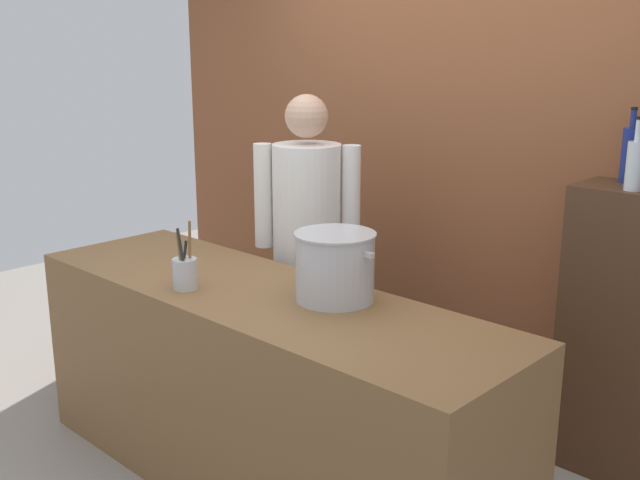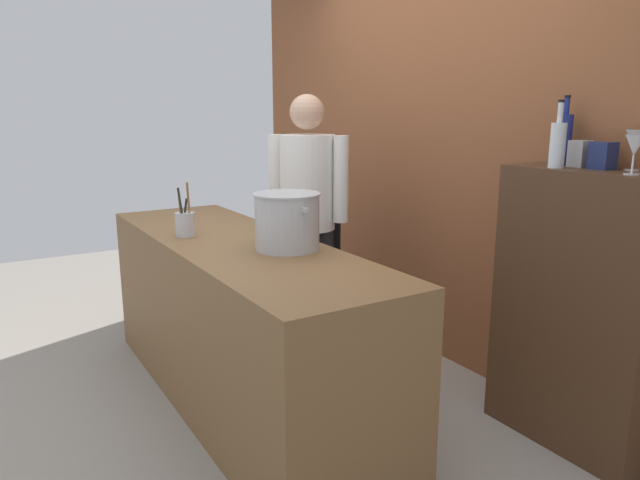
# 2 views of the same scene
# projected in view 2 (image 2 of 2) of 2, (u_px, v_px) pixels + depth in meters

# --- Properties ---
(ground_plane) EXTENTS (8.00, 8.00, 0.00)m
(ground_plane) POSITION_uv_depth(u_px,v_px,m) (242.00, 399.00, 3.21)
(ground_plane) COLOR gray
(brick_back_panel) EXTENTS (4.40, 0.10, 3.00)m
(brick_back_panel) POSITION_uv_depth(u_px,v_px,m) (442.00, 121.00, 3.60)
(brick_back_panel) COLOR brown
(brick_back_panel) RESTS_ON ground_plane
(prep_counter) EXTENTS (2.35, 0.70, 0.90)m
(prep_counter) POSITION_uv_depth(u_px,v_px,m) (239.00, 322.00, 3.11)
(prep_counter) COLOR brown
(prep_counter) RESTS_ON ground_plane
(bar_cabinet) EXTENTS (0.76, 0.32, 1.31)m
(bar_cabinet) POSITION_uv_depth(u_px,v_px,m) (579.00, 311.00, 2.68)
(bar_cabinet) COLOR #472D1C
(bar_cabinet) RESTS_ON ground_plane
(chef) EXTENTS (0.46, 0.41, 1.66)m
(chef) POSITION_uv_depth(u_px,v_px,m) (308.00, 209.00, 3.60)
(chef) COLOR black
(chef) RESTS_ON ground_plane
(stockpot_large) EXTENTS (0.39, 0.33, 0.28)m
(stockpot_large) POSITION_uv_depth(u_px,v_px,m) (287.00, 221.00, 2.81)
(stockpot_large) COLOR #B7BABF
(stockpot_large) RESTS_ON prep_counter
(utensil_crock) EXTENTS (0.10, 0.10, 0.30)m
(utensil_crock) POSITION_uv_depth(u_px,v_px,m) (185.00, 223.00, 3.11)
(utensil_crock) COLOR #B7BABF
(utensil_crock) RESTS_ON prep_counter
(wine_bottle_cobalt) EXTENTS (0.07, 0.07, 0.32)m
(wine_bottle_cobalt) POSITION_uv_depth(u_px,v_px,m) (564.00, 138.00, 2.74)
(wine_bottle_cobalt) COLOR navy
(wine_bottle_cobalt) RESTS_ON bar_cabinet
(wine_bottle_clear) EXTENTS (0.07, 0.07, 0.30)m
(wine_bottle_clear) POSITION_uv_depth(u_px,v_px,m) (558.00, 143.00, 2.59)
(wine_bottle_clear) COLOR silver
(wine_bottle_clear) RESTS_ON bar_cabinet
(wine_glass_short) EXTENTS (0.08, 0.08, 0.17)m
(wine_glass_short) POSITION_uv_depth(u_px,v_px,m) (635.00, 141.00, 2.47)
(wine_glass_short) COLOR silver
(wine_glass_short) RESTS_ON bar_cabinet
(wine_glass_wide) EXTENTS (0.08, 0.08, 0.16)m
(wine_glass_wide) POSITION_uv_depth(u_px,v_px,m) (635.00, 147.00, 2.30)
(wine_glass_wide) COLOR silver
(wine_glass_wide) RESTS_ON bar_cabinet
(spice_tin_navy) EXTENTS (0.09, 0.09, 0.12)m
(spice_tin_navy) POSITION_uv_depth(u_px,v_px,m) (603.00, 156.00, 2.54)
(spice_tin_navy) COLOR navy
(spice_tin_navy) RESTS_ON bar_cabinet
(spice_tin_silver) EXTENTS (0.08, 0.08, 0.12)m
(spice_tin_silver) POSITION_uv_depth(u_px,v_px,m) (580.00, 154.00, 2.64)
(spice_tin_silver) COLOR #B2B2B7
(spice_tin_silver) RESTS_ON bar_cabinet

